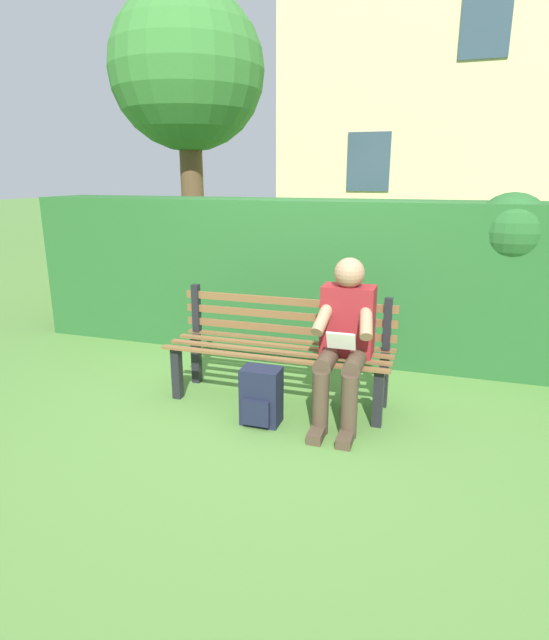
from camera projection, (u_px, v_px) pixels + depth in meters
ground at (278, 401)px, 4.11m from camera, size 60.00×60.00×0.00m
park_bench at (281, 346)px, 4.06m from camera, size 1.76×0.51×0.86m
person_seated at (345, 336)px, 3.69m from camera, size 0.44×0.73×1.19m
hedge_backdrop at (315, 274)px, 5.14m from camera, size 5.88×0.78×1.61m
tree at (183, 78)px, 7.00m from camera, size 2.20×2.09×4.15m
building_facade at (476, 87)px, 11.21m from camera, size 8.22×3.08×7.21m
backpack at (261, 397)px, 3.71m from camera, size 0.28×0.26×0.42m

